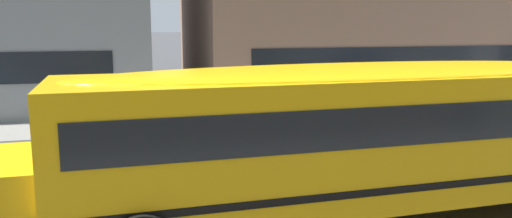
% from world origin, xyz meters
% --- Properties ---
extents(ground_plane, '(400.00, 400.00, 0.00)m').
position_xyz_m(ground_plane, '(0.00, 0.00, 0.00)').
color(ground_plane, '#424244').
extents(sidewalk_far, '(120.00, 3.00, 0.01)m').
position_xyz_m(sidewalk_far, '(0.00, 8.24, 0.01)').
color(sidewalk_far, gray).
rests_on(sidewalk_far, ground_plane).
extents(lane_centreline, '(110.00, 0.16, 0.01)m').
position_xyz_m(lane_centreline, '(0.00, 0.00, 0.00)').
color(lane_centreline, silver).
rests_on(lane_centreline, ground_plane).
extents(school_bus, '(12.38, 2.93, 2.76)m').
position_xyz_m(school_bus, '(-1.34, -1.44, 1.64)').
color(school_bus, yellow).
rests_on(school_bus, ground_plane).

